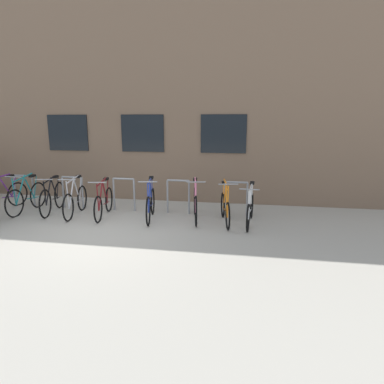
# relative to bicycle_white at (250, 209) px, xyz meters

# --- Properties ---
(ground_plane) EXTENTS (42.00, 42.00, 0.00)m
(ground_plane) POSITION_rel_bicycle_white_xyz_m (-3.22, -1.29, -0.36)
(ground_plane) COLOR #B2ADA0
(storefront_building) EXTENTS (28.00, 7.70, 6.33)m
(storefront_building) POSITION_rel_bicycle_white_xyz_m (-3.22, 5.74, 2.80)
(storefront_building) COLOR #7A604C
(storefront_building) RESTS_ON ground
(bike_rack) EXTENTS (6.63, 0.05, 0.90)m
(bike_rack) POSITION_rel_bicycle_white_xyz_m (-3.37, 0.61, 0.19)
(bike_rack) COLOR gray
(bike_rack) RESTS_ON ground
(bicycle_white) EXTENTS (0.44, 1.74, 0.97)m
(bicycle_white) POSITION_rel_bicycle_white_xyz_m (0.00, 0.00, 0.00)
(bicycle_white) COLOR black
(bicycle_white) RESTS_ON ground
(bicycle_orange) EXTENTS (0.49, 1.64, 1.06)m
(bicycle_orange) POSITION_rel_bicycle_white_xyz_m (-0.59, 0.00, 0.00)
(bicycle_orange) COLOR black
(bicycle_orange) RESTS_ON ground
(bicycle_blue) EXTENTS (0.47, 1.67, 1.06)m
(bicycle_blue) POSITION_rel_bicycle_white_xyz_m (-2.44, -0.02, 0.03)
(bicycle_blue) COLOR black
(bicycle_blue) RESTS_ON ground
(bicycle_black) EXTENTS (0.51, 1.74, 1.00)m
(bicycle_black) POSITION_rel_bicycle_white_xyz_m (-5.19, 0.14, 0.03)
(bicycle_black) COLOR black
(bicycle_black) RESTS_ON ground
(bicycle_pink) EXTENTS (0.49, 1.70, 1.06)m
(bicycle_pink) POSITION_rel_bicycle_white_xyz_m (-1.34, 0.14, 0.03)
(bicycle_pink) COLOR black
(bicycle_pink) RESTS_ON ground
(bicycle_maroon) EXTENTS (0.45, 1.68, 1.00)m
(bicycle_maroon) POSITION_rel_bicycle_white_xyz_m (-3.69, 0.01, 0.01)
(bicycle_maroon) COLOR black
(bicycle_maroon) RESTS_ON ground
(bicycle_teal) EXTENTS (0.44, 1.73, 1.06)m
(bicycle_teal) POSITION_rel_bicycle_white_xyz_m (-5.91, 0.07, 0.03)
(bicycle_teal) COLOR black
(bicycle_teal) RESTS_ON ground
(bicycle_purple) EXTENTS (0.51, 1.67, 1.01)m
(bicycle_purple) POSITION_rel_bicycle_white_xyz_m (-6.73, 0.16, 0.01)
(bicycle_purple) COLOR black
(bicycle_purple) RESTS_ON ground
(bicycle_silver) EXTENTS (0.44, 1.70, 1.05)m
(bicycle_silver) POSITION_rel_bicycle_white_xyz_m (-4.46, -0.01, 0.02)
(bicycle_silver) COLOR black
(bicycle_silver) RESTS_ON ground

